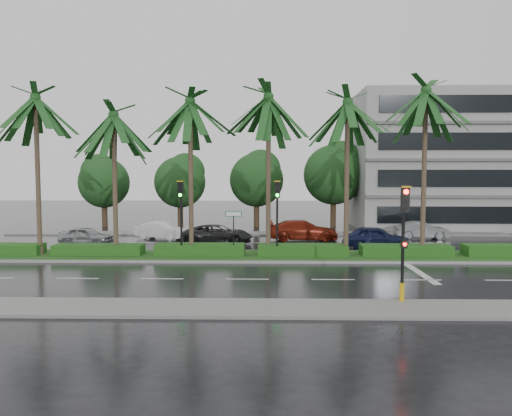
{
  "coord_description": "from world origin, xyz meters",
  "views": [
    {
      "loc": [
        0.85,
        -27.95,
        4.98
      ],
      "look_at": [
        0.27,
        1.5,
        2.87
      ],
      "focal_mm": 35.0,
      "sensor_mm": 36.0,
      "label": 1
    }
  ],
  "objects_px": {
    "signal_near": "(404,239)",
    "car_darkgrey": "(218,234)",
    "car_blue": "(376,237)",
    "car_grey": "(422,230)",
    "car_silver": "(86,236)",
    "street_sign": "(234,222)",
    "signal_median_left": "(181,207)",
    "car_white": "(161,230)",
    "car_red": "(303,230)"
  },
  "relations": [
    {
      "from": "car_blue",
      "to": "car_grey",
      "type": "bearing_deg",
      "value": -32.28
    },
    {
      "from": "car_silver",
      "to": "car_white",
      "type": "bearing_deg",
      "value": -45.45
    },
    {
      "from": "signal_median_left",
      "to": "car_white",
      "type": "bearing_deg",
      "value": 108.88
    },
    {
      "from": "car_red",
      "to": "car_grey",
      "type": "distance_m",
      "value": 9.05
    },
    {
      "from": "signal_near",
      "to": "car_darkgrey",
      "type": "bearing_deg",
      "value": 117.95
    },
    {
      "from": "car_white",
      "to": "car_grey",
      "type": "relative_size",
      "value": 0.99
    },
    {
      "from": "street_sign",
      "to": "car_silver",
      "type": "xyz_separation_m",
      "value": [
        -10.5,
        5.34,
        -1.5
      ]
    },
    {
      "from": "signal_median_left",
      "to": "car_grey",
      "type": "height_order",
      "value": "signal_median_left"
    },
    {
      "from": "car_white",
      "to": "car_darkgrey",
      "type": "height_order",
      "value": "car_darkgrey"
    },
    {
      "from": "signal_near",
      "to": "car_blue",
      "type": "bearing_deg",
      "value": 81.63
    },
    {
      "from": "car_silver",
      "to": "signal_median_left",
      "type": "bearing_deg",
      "value": -117.19
    },
    {
      "from": "signal_near",
      "to": "car_red",
      "type": "relative_size",
      "value": 0.85
    },
    {
      "from": "car_red",
      "to": "car_blue",
      "type": "relative_size",
      "value": 1.19
    },
    {
      "from": "car_silver",
      "to": "car_blue",
      "type": "distance_m",
      "value": 19.59
    },
    {
      "from": "car_red",
      "to": "car_blue",
      "type": "height_order",
      "value": "car_red"
    },
    {
      "from": "signal_near",
      "to": "street_sign",
      "type": "height_order",
      "value": "signal_near"
    },
    {
      "from": "street_sign",
      "to": "car_blue",
      "type": "xyz_separation_m",
      "value": [
        9.05,
        4.09,
        -1.39
      ]
    },
    {
      "from": "car_red",
      "to": "car_grey",
      "type": "xyz_separation_m",
      "value": [
        9.0,
        0.98,
        -0.1
      ]
    },
    {
      "from": "car_white",
      "to": "car_red",
      "type": "xyz_separation_m",
      "value": [
        10.54,
        -0.57,
        0.1
      ]
    },
    {
      "from": "car_darkgrey",
      "to": "car_blue",
      "type": "relative_size",
      "value": 1.12
    },
    {
      "from": "signal_median_left",
      "to": "car_darkgrey",
      "type": "xyz_separation_m",
      "value": [
        1.52,
        6.3,
        -2.33
      ]
    },
    {
      "from": "car_silver",
      "to": "car_red",
      "type": "distance_m",
      "value": 15.28
    },
    {
      "from": "car_red",
      "to": "car_blue",
      "type": "xyz_separation_m",
      "value": [
        4.5,
        -3.88,
        -0.01
      ]
    },
    {
      "from": "signal_near",
      "to": "car_silver",
      "type": "bearing_deg",
      "value": 139.01
    },
    {
      "from": "signal_median_left",
      "to": "car_silver",
      "type": "xyz_separation_m",
      "value": [
        -7.5,
        5.52,
        -2.37
      ]
    },
    {
      "from": "car_darkgrey",
      "to": "car_red",
      "type": "distance_m",
      "value": 6.32
    },
    {
      "from": "car_white",
      "to": "car_grey",
      "type": "height_order",
      "value": "car_grey"
    },
    {
      "from": "car_silver",
      "to": "car_blue",
      "type": "height_order",
      "value": "car_blue"
    },
    {
      "from": "signal_near",
      "to": "signal_median_left",
      "type": "distance_m",
      "value": 13.93
    },
    {
      "from": "signal_median_left",
      "to": "car_red",
      "type": "height_order",
      "value": "signal_median_left"
    },
    {
      "from": "car_silver",
      "to": "car_darkgrey",
      "type": "relative_size",
      "value": 0.76
    },
    {
      "from": "car_silver",
      "to": "car_blue",
      "type": "relative_size",
      "value": 0.85
    },
    {
      "from": "signal_near",
      "to": "car_white",
      "type": "height_order",
      "value": "signal_near"
    },
    {
      "from": "car_white",
      "to": "car_blue",
      "type": "relative_size",
      "value": 0.9
    },
    {
      "from": "street_sign",
      "to": "car_blue",
      "type": "bearing_deg",
      "value": 24.33
    },
    {
      "from": "street_sign",
      "to": "car_darkgrey",
      "type": "height_order",
      "value": "street_sign"
    },
    {
      "from": "street_sign",
      "to": "signal_median_left",
      "type": "bearing_deg",
      "value": -176.53
    },
    {
      "from": "car_silver",
      "to": "car_red",
      "type": "relative_size",
      "value": 0.72
    },
    {
      "from": "street_sign",
      "to": "car_red",
      "type": "xyz_separation_m",
      "value": [
        4.55,
        7.97,
        -1.38
      ]
    },
    {
      "from": "signal_near",
      "to": "car_white",
      "type": "distance_m",
      "value": 22.61
    },
    {
      "from": "car_silver",
      "to": "car_white",
      "type": "distance_m",
      "value": 5.54
    },
    {
      "from": "street_sign",
      "to": "car_darkgrey",
      "type": "distance_m",
      "value": 6.46
    },
    {
      "from": "car_darkgrey",
      "to": "car_grey",
      "type": "height_order",
      "value": "car_darkgrey"
    },
    {
      "from": "signal_near",
      "to": "car_blue",
      "type": "distance_m",
      "value": 14.22
    },
    {
      "from": "signal_near",
      "to": "car_white",
      "type": "xyz_separation_m",
      "value": [
        -12.98,
        18.42,
        -1.86
      ]
    },
    {
      "from": "signal_near",
      "to": "car_darkgrey",
      "type": "relative_size",
      "value": 0.9
    },
    {
      "from": "signal_near",
      "to": "car_darkgrey",
      "type": "height_order",
      "value": "signal_near"
    },
    {
      "from": "street_sign",
      "to": "car_red",
      "type": "bearing_deg",
      "value": 60.26
    },
    {
      "from": "signal_near",
      "to": "car_darkgrey",
      "type": "distance_m",
      "value": 18.2
    },
    {
      "from": "street_sign",
      "to": "car_grey",
      "type": "relative_size",
      "value": 0.66
    }
  ]
}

